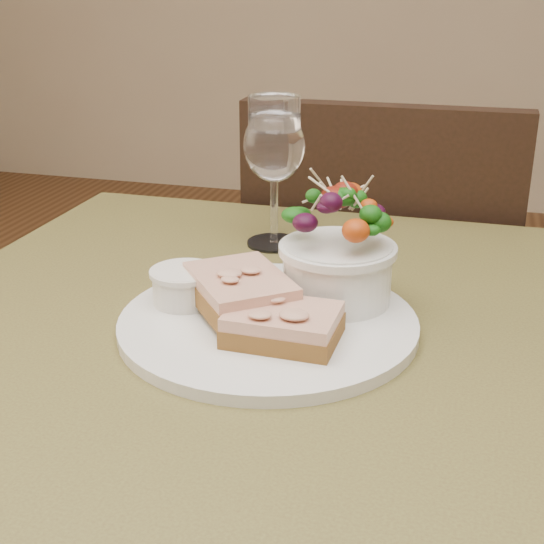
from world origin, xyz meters
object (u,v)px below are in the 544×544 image
(sandwich_front, at_px, (283,325))
(sandwich_back, at_px, (240,290))
(ramekin, at_px, (184,284))
(cafe_table, at_px, (279,418))
(dinner_plate, at_px, (268,323))
(chair_far, at_px, (378,409))
(wine_glass, at_px, (274,150))
(salad_bowl, at_px, (338,246))

(sandwich_front, bearing_deg, sandwich_back, 142.57)
(ramekin, bearing_deg, sandwich_front, -24.46)
(cafe_table, xyz_separation_m, dinner_plate, (-0.01, 0.00, 0.11))
(chair_far, relative_size, wine_glass, 5.14)
(ramekin, relative_size, salad_bowl, 0.51)
(dinner_plate, height_order, wine_glass, wine_glass)
(ramekin, height_order, wine_glass, wine_glass)
(sandwich_back, bearing_deg, dinner_plate, 42.25)
(sandwich_back, bearing_deg, salad_bowl, 84.06)
(cafe_table, relative_size, salad_bowl, 6.30)
(dinner_plate, distance_m, salad_bowl, 0.10)
(wine_glass, bearing_deg, ramekin, -98.40)
(cafe_table, height_order, chair_far, chair_far)
(cafe_table, distance_m, sandwich_front, 0.14)
(ramekin, distance_m, wine_glass, 0.24)
(wine_glass, bearing_deg, sandwich_front, -72.98)
(chair_far, xyz_separation_m, salad_bowl, (0.01, -0.55, 0.53))
(cafe_table, bearing_deg, ramekin, 172.70)
(sandwich_front, bearing_deg, salad_bowl, 75.02)
(salad_bowl, bearing_deg, sandwich_front, -106.74)
(chair_far, xyz_separation_m, ramekin, (-0.14, -0.60, 0.49))
(cafe_table, height_order, sandwich_back, sandwich_back)
(ramekin, bearing_deg, cafe_table, -7.30)
(dinner_plate, bearing_deg, chair_far, 85.79)
(sandwich_back, bearing_deg, chair_far, 134.31)
(ramekin, relative_size, wine_glass, 0.37)
(chair_far, distance_m, ramekin, 0.79)
(salad_bowl, bearing_deg, wine_glass, 122.97)
(sandwich_back, relative_size, ramekin, 2.22)
(sandwich_back, xyz_separation_m, salad_bowl, (0.09, 0.06, 0.04))
(dinner_plate, relative_size, wine_glass, 1.68)
(chair_far, bearing_deg, dinner_plate, 85.50)
(chair_far, relative_size, salad_bowl, 7.09)
(dinner_plate, distance_m, wine_glass, 0.27)
(dinner_plate, bearing_deg, sandwich_front, -57.49)
(cafe_table, bearing_deg, dinner_plate, 179.52)
(sandwich_back, xyz_separation_m, ramekin, (-0.06, 0.01, -0.00))
(ramekin, xyz_separation_m, salad_bowl, (0.15, 0.05, 0.04))
(cafe_table, xyz_separation_m, sandwich_back, (-0.04, 0.00, 0.14))
(cafe_table, distance_m, salad_bowl, 0.19)
(chair_far, bearing_deg, ramekin, 76.79)
(ramekin, bearing_deg, chair_far, 77.08)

